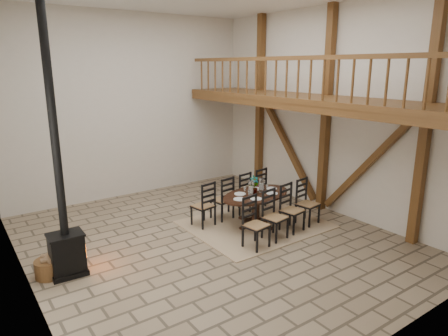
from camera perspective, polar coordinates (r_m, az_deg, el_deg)
ground at (r=8.61m, az=-1.74°, el=-10.25°), size 8.00×8.00×0.00m
room_shell at (r=8.56m, az=4.87°, el=10.49°), size 7.02×8.02×5.01m
rug at (r=9.41m, az=4.51°, el=-8.01°), size 3.00×2.50×0.02m
dining_table at (r=9.28m, az=4.55°, el=-5.89°), size 2.55×2.37×1.18m
wood_stove at (r=7.37m, az=-22.02°, el=-6.10°), size 0.61×0.48×5.00m
log_basket at (r=7.82m, az=-23.73°, el=-12.88°), size 0.48×0.48×0.39m
log_stack at (r=7.85m, az=-22.84°, el=-13.13°), size 0.44×0.53×0.23m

